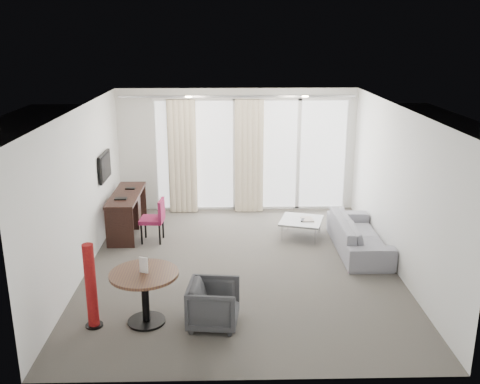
{
  "coord_description": "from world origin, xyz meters",
  "views": [
    {
      "loc": [
        -0.22,
        -8.08,
        3.73
      ],
      "look_at": [
        0.0,
        0.6,
        1.1
      ],
      "focal_mm": 40.0,
      "sensor_mm": 36.0,
      "label": 1
    }
  ],
  "objects_px": {
    "desk": "(127,213)",
    "desk_chair": "(152,220)",
    "tub_armchair": "(214,304)",
    "rattan_chair_a": "(287,174)",
    "red_lamp": "(91,286)",
    "rattan_chair_b": "(326,168)",
    "sofa": "(359,235)",
    "round_table": "(145,298)",
    "coffee_table": "(301,228)"
  },
  "relations": [
    {
      "from": "desk_chair",
      "to": "red_lamp",
      "type": "distance_m",
      "value": 2.99
    },
    {
      "from": "desk",
      "to": "tub_armchair",
      "type": "relative_size",
      "value": 2.52
    },
    {
      "from": "red_lamp",
      "to": "rattan_chair_a",
      "type": "xyz_separation_m",
      "value": [
        3.22,
        6.26,
        -0.19
      ]
    },
    {
      "from": "round_table",
      "to": "rattan_chair_b",
      "type": "distance_m",
      "value": 7.61
    },
    {
      "from": "desk_chair",
      "to": "rattan_chair_b",
      "type": "distance_m",
      "value": 5.46
    },
    {
      "from": "red_lamp",
      "to": "sofa",
      "type": "distance_m",
      "value": 4.75
    },
    {
      "from": "round_table",
      "to": "sofa",
      "type": "height_order",
      "value": "round_table"
    },
    {
      "from": "desk",
      "to": "desk_chair",
      "type": "distance_m",
      "value": 0.71
    },
    {
      "from": "desk_chair",
      "to": "coffee_table",
      "type": "relative_size",
      "value": 1.08
    },
    {
      "from": "desk",
      "to": "red_lamp",
      "type": "height_order",
      "value": "red_lamp"
    },
    {
      "from": "desk_chair",
      "to": "rattan_chair_b",
      "type": "bearing_deg",
      "value": 48.55
    },
    {
      "from": "red_lamp",
      "to": "desk_chair",
      "type": "bearing_deg",
      "value": 82.61
    },
    {
      "from": "desk_chair",
      "to": "coffee_table",
      "type": "distance_m",
      "value": 2.78
    },
    {
      "from": "desk",
      "to": "round_table",
      "type": "relative_size",
      "value": 1.84
    },
    {
      "from": "round_table",
      "to": "coffee_table",
      "type": "relative_size",
      "value": 1.21
    },
    {
      "from": "desk",
      "to": "sofa",
      "type": "relative_size",
      "value": 0.83
    },
    {
      "from": "red_lamp",
      "to": "tub_armchair",
      "type": "xyz_separation_m",
      "value": [
        1.58,
        -0.01,
        -0.28
      ]
    },
    {
      "from": "rattan_chair_b",
      "to": "sofa",
      "type": "bearing_deg",
      "value": -104.19
    },
    {
      "from": "red_lamp",
      "to": "tub_armchair",
      "type": "relative_size",
      "value": 1.76
    },
    {
      "from": "desk",
      "to": "sofa",
      "type": "xyz_separation_m",
      "value": [
        4.22,
        -0.99,
        -0.1
      ]
    },
    {
      "from": "desk_chair",
      "to": "tub_armchair",
      "type": "height_order",
      "value": "desk_chair"
    },
    {
      "from": "red_lamp",
      "to": "rattan_chair_b",
      "type": "relative_size",
      "value": 1.45
    },
    {
      "from": "round_table",
      "to": "tub_armchair",
      "type": "bearing_deg",
      "value": -5.71
    },
    {
      "from": "coffee_table",
      "to": "tub_armchair",
      "type": "bearing_deg",
      "value": -116.71
    },
    {
      "from": "round_table",
      "to": "rattan_chair_a",
      "type": "distance_m",
      "value": 6.69
    },
    {
      "from": "tub_armchair",
      "to": "coffee_table",
      "type": "relative_size",
      "value": 0.88
    },
    {
      "from": "round_table",
      "to": "rattan_chair_a",
      "type": "relative_size",
      "value": 1.17
    },
    {
      "from": "rattan_chair_a",
      "to": "rattan_chair_b",
      "type": "relative_size",
      "value": 0.96
    },
    {
      "from": "tub_armchair",
      "to": "rattan_chair_a",
      "type": "distance_m",
      "value": 6.49
    },
    {
      "from": "desk",
      "to": "coffee_table",
      "type": "relative_size",
      "value": 2.22
    },
    {
      "from": "round_table",
      "to": "tub_armchair",
      "type": "relative_size",
      "value": 1.37
    },
    {
      "from": "sofa",
      "to": "desk",
      "type": "bearing_deg",
      "value": 76.83
    },
    {
      "from": "rattan_chair_b",
      "to": "round_table",
      "type": "bearing_deg",
      "value": -129.79
    },
    {
      "from": "red_lamp",
      "to": "tub_armchair",
      "type": "bearing_deg",
      "value": -0.42
    },
    {
      "from": "coffee_table",
      "to": "rattan_chair_a",
      "type": "bearing_deg",
      "value": 88.76
    },
    {
      "from": "desk_chair",
      "to": "tub_armchair",
      "type": "bearing_deg",
      "value": -64.17
    },
    {
      "from": "desk_chair",
      "to": "red_lamp",
      "type": "bearing_deg",
      "value": -93.44
    },
    {
      "from": "red_lamp",
      "to": "rattan_chair_b",
      "type": "bearing_deg",
      "value": 57.84
    },
    {
      "from": "desk_chair",
      "to": "rattan_chair_b",
      "type": "height_order",
      "value": "desk_chair"
    },
    {
      "from": "sofa",
      "to": "round_table",
      "type": "bearing_deg",
      "value": 124.75
    },
    {
      "from": "desk_chair",
      "to": "coffee_table",
      "type": "height_order",
      "value": "desk_chair"
    },
    {
      "from": "desk",
      "to": "rattan_chair_a",
      "type": "height_order",
      "value": "desk"
    },
    {
      "from": "sofa",
      "to": "rattan_chair_b",
      "type": "bearing_deg",
      "value": -2.56
    },
    {
      "from": "desk",
      "to": "red_lamp",
      "type": "xyz_separation_m",
      "value": [
        0.15,
        -3.42,
        0.19
      ]
    },
    {
      "from": "desk",
      "to": "red_lamp",
      "type": "relative_size",
      "value": 1.43
    },
    {
      "from": "tub_armchair",
      "to": "rattan_chair_b",
      "type": "relative_size",
      "value": 0.82
    },
    {
      "from": "coffee_table",
      "to": "rattan_chair_a",
      "type": "xyz_separation_m",
      "value": [
        0.07,
        3.15,
        0.22
      ]
    },
    {
      "from": "desk",
      "to": "sofa",
      "type": "height_order",
      "value": "desk"
    },
    {
      "from": "tub_armchair",
      "to": "red_lamp",
      "type": "bearing_deg",
      "value": 95.86
    },
    {
      "from": "desk",
      "to": "desk_chair",
      "type": "bearing_deg",
      "value": -41.15
    }
  ]
}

